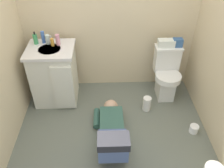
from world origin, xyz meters
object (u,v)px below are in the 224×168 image
object	(u,v)px
vanity_cabinet	(55,74)
tissue_box	(166,43)
soap_dispenser	(35,39)
bottle_amber	(52,42)
bottle_clear	(48,40)
faucet	(51,39)
person_plumber	(112,132)
bottle_blue	(43,37)
paper_towel_roll	(147,104)
toilet	(166,74)
toilet_paper_roll	(194,129)
toiletry_bag	(178,43)
bottle_pink	(58,40)

from	to	relation	value
vanity_cabinet	tissue_box	size ratio (longest dim) A/B	3.73
soap_dispenser	bottle_amber	distance (m)	0.23
vanity_cabinet	bottle_clear	size ratio (longest dim) A/B	6.56
faucet	person_plumber	size ratio (longest dim) A/B	0.09
soap_dispenser	bottle_blue	xyz separation A→B (m)	(0.09, 0.02, 0.01)
bottle_blue	bottle_amber	bearing A→B (deg)	-33.76
bottle_blue	paper_towel_roll	world-z (taller)	bottle_blue
toilet	tissue_box	bearing A→B (deg)	116.43
bottle_blue	toilet_paper_roll	bearing A→B (deg)	-24.54
soap_dispenser	paper_towel_roll	distance (m)	1.69
bottle_blue	soap_dispenser	bearing A→B (deg)	-165.56
toilet	vanity_cabinet	world-z (taller)	vanity_cabinet
bottle_clear	paper_towel_roll	size ratio (longest dim) A/B	0.61
toiletry_bag	person_plumber	bearing A→B (deg)	-133.29
person_plumber	toilet	bearing A→B (deg)	47.41
bottle_amber	bottle_pink	world-z (taller)	bottle_pink
soap_dispenser	bottle_blue	size ratio (longest dim) A/B	1.05
person_plumber	bottle_blue	distance (m)	1.48
tissue_box	toiletry_bag	bearing A→B (deg)	0.00
vanity_cabinet	bottle_clear	distance (m)	0.48
paper_towel_roll	toilet_paper_roll	size ratio (longest dim) A/B	1.87
toiletry_bag	toilet_paper_roll	xyz separation A→B (m)	(0.12, -0.83, -0.76)
person_plumber	bottle_amber	distance (m)	1.34
toilet	bottle_amber	xyz separation A→B (m)	(-1.52, 0.03, 0.50)
vanity_cabinet	person_plumber	xyz separation A→B (m)	(0.75, -0.83, -0.24)
bottle_pink	toilet_paper_roll	distance (m)	2.03
faucet	soap_dispenser	distance (m)	0.19
bottle_amber	toilet_paper_roll	xyz separation A→B (m)	(1.74, -0.77, -0.82)
faucet	paper_towel_roll	bearing A→B (deg)	-19.13
soap_dispenser	bottle_clear	distance (m)	0.16
bottle_clear	toilet	bearing A→B (deg)	-3.05
bottle_blue	paper_towel_roll	xyz separation A→B (m)	(1.34, -0.44, -0.80)
bottle_pink	toiletry_bag	bearing A→B (deg)	1.51
faucet	bottle_pink	bearing A→B (deg)	-32.30
vanity_cabinet	bottle_pink	size ratio (longest dim) A/B	5.68
toiletry_bag	bottle_amber	bearing A→B (deg)	-177.96
toilet_paper_roll	soap_dispenser	bearing A→B (deg)	157.10
bottle_blue	toilet_paper_roll	xyz separation A→B (m)	(1.87, -0.85, -0.85)
vanity_cabinet	soap_dispenser	world-z (taller)	soap_dispenser
paper_towel_roll	toiletry_bag	bearing A→B (deg)	45.35
faucet	bottle_pink	world-z (taller)	bottle_pink
toilet_paper_roll	bottle_clear	bearing A→B (deg)	155.56
faucet	bottle_pink	distance (m)	0.12
toilet	person_plumber	xyz separation A→B (m)	(-0.80, -0.87, -0.19)
bottle_clear	bottle_amber	bearing A→B (deg)	-39.29
toilet	vanity_cabinet	distance (m)	1.54
vanity_cabinet	faucet	size ratio (longest dim) A/B	8.20
faucet	soap_dispenser	bearing A→B (deg)	-173.99
person_plumber	toilet_paper_roll	bearing A→B (deg)	7.16
soap_dispenser	bottle_clear	xyz separation A→B (m)	(0.16, -0.01, -0.01)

